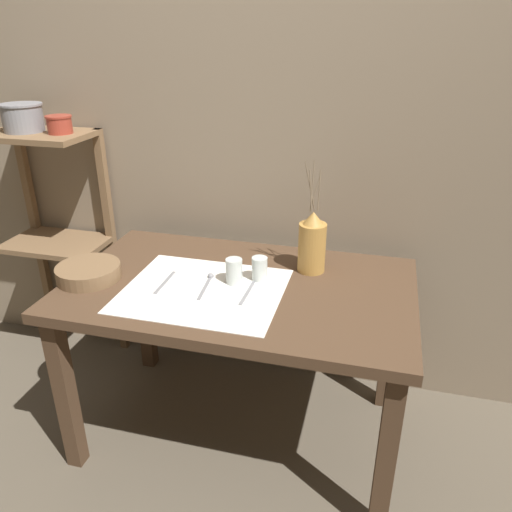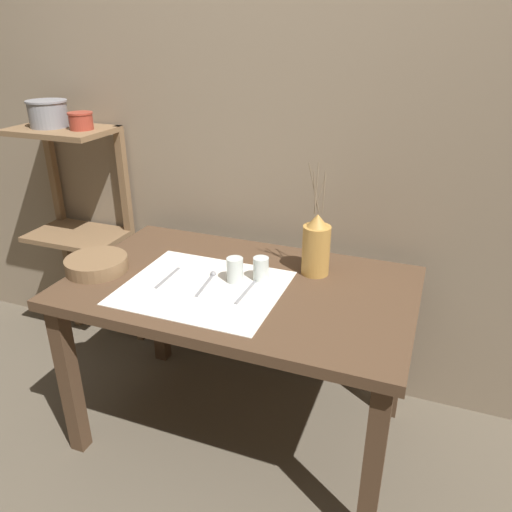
# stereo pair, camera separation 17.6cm
# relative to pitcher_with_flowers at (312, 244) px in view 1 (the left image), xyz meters

# --- Properties ---
(ground_plane) EXTENTS (12.00, 12.00, 0.00)m
(ground_plane) POSITION_rel_pitcher_with_flowers_xyz_m (-0.24, -0.18, -0.81)
(ground_plane) COLOR brown
(stone_wall_back) EXTENTS (7.00, 0.06, 2.40)m
(stone_wall_back) POSITION_rel_pitcher_with_flowers_xyz_m (-0.24, 0.32, 0.39)
(stone_wall_back) COLOR gray
(stone_wall_back) RESTS_ON ground_plane
(wooden_table) EXTENTS (1.27, 0.77, 0.70)m
(wooden_table) POSITION_rel_pitcher_with_flowers_xyz_m (-0.24, -0.18, -0.20)
(wooden_table) COLOR #4C3523
(wooden_table) RESTS_ON ground_plane
(wooden_shelf_unit) EXTENTS (0.46, 0.30, 1.15)m
(wooden_shelf_unit) POSITION_rel_pitcher_with_flowers_xyz_m (-1.22, 0.16, -0.02)
(wooden_shelf_unit) COLOR brown
(wooden_shelf_unit) RESTS_ON ground_plane
(linen_cloth) EXTENTS (0.56, 0.48, 0.00)m
(linen_cloth) POSITION_rel_pitcher_with_flowers_xyz_m (-0.35, -0.26, -0.11)
(linen_cloth) COLOR white
(linen_cloth) RESTS_ON wooden_table
(pitcher_with_flowers) EXTENTS (0.10, 0.10, 0.43)m
(pitcher_with_flowers) POSITION_rel_pitcher_with_flowers_xyz_m (0.00, 0.00, 0.00)
(pitcher_with_flowers) COLOR #B7843D
(pitcher_with_flowers) RESTS_ON wooden_table
(wooden_bowl) EXTENTS (0.24, 0.24, 0.05)m
(wooden_bowl) POSITION_rel_pitcher_with_flowers_xyz_m (-0.79, -0.28, -0.09)
(wooden_bowl) COLOR brown
(wooden_bowl) RESTS_ON wooden_table
(glass_tumbler_near) EXTENTS (0.06, 0.06, 0.09)m
(glass_tumbler_near) POSITION_rel_pitcher_with_flowers_xyz_m (-0.26, -0.17, -0.06)
(glass_tumbler_near) COLOR silver
(glass_tumbler_near) RESTS_ON wooden_table
(glass_tumbler_far) EXTENTS (0.06, 0.06, 0.09)m
(glass_tumbler_far) POSITION_rel_pitcher_with_flowers_xyz_m (-0.17, -0.13, -0.06)
(glass_tumbler_far) COLOR silver
(glass_tumbler_far) RESTS_ON wooden_table
(fork_outer) EXTENTS (0.01, 0.18, 0.00)m
(fork_outer) POSITION_rel_pitcher_with_flowers_xyz_m (-0.50, -0.24, -0.11)
(fork_outer) COLOR gray
(fork_outer) RESTS_ON wooden_table
(spoon_outer) EXTENTS (0.03, 0.19, 0.02)m
(spoon_outer) POSITION_rel_pitcher_with_flowers_xyz_m (-0.35, -0.19, -0.11)
(spoon_outer) COLOR gray
(spoon_outer) RESTS_ON wooden_table
(fork_inner) EXTENTS (0.01, 0.18, 0.00)m
(fork_inner) POSITION_rel_pitcher_with_flowers_xyz_m (-0.19, -0.24, -0.11)
(fork_inner) COLOR gray
(fork_inner) RESTS_ON wooden_table
(metal_pot_large) EXTENTS (0.18, 0.18, 0.12)m
(metal_pot_large) POSITION_rel_pitcher_with_flowers_xyz_m (-1.28, 0.12, 0.40)
(metal_pot_large) COLOR gray
(metal_pot_large) RESTS_ON wooden_shelf_unit
(metal_pot_small) EXTENTS (0.11, 0.11, 0.07)m
(metal_pot_small) POSITION_rel_pitcher_with_flowers_xyz_m (-1.10, 0.12, 0.38)
(metal_pot_small) COLOR #9E3828
(metal_pot_small) RESTS_ON wooden_shelf_unit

